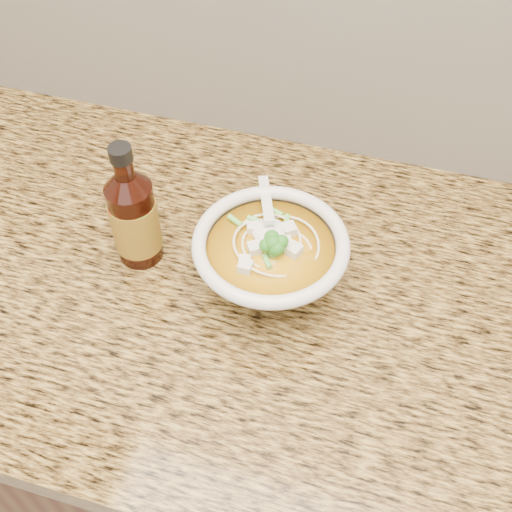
# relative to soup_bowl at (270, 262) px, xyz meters

# --- Properties ---
(cabinet) EXTENTS (4.00, 0.65, 0.86)m
(cabinet) POSITION_rel_soup_bowl_xyz_m (0.02, -0.00, -0.52)
(cabinet) COLOR #32180F
(cabinet) RESTS_ON ground
(counter_slab) EXTENTS (4.00, 0.68, 0.04)m
(counter_slab) POSITION_rel_soup_bowl_xyz_m (0.02, -0.00, -0.07)
(counter_slab) COLOR olive
(counter_slab) RESTS_ON cabinet
(soup_bowl) EXTENTS (0.21, 0.23, 0.11)m
(soup_bowl) POSITION_rel_soup_bowl_xyz_m (0.00, 0.00, 0.00)
(soup_bowl) COLOR silver
(soup_bowl) RESTS_ON counter_slab
(hot_sauce_bottle) EXTENTS (0.07, 0.07, 0.20)m
(hot_sauce_bottle) POSITION_rel_soup_bowl_xyz_m (-0.19, 0.00, 0.03)
(hot_sauce_bottle) COLOR #360F07
(hot_sauce_bottle) RESTS_ON counter_slab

